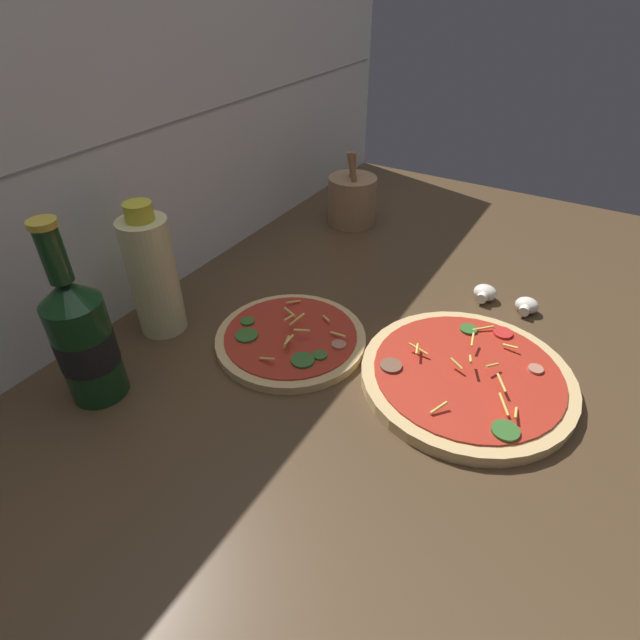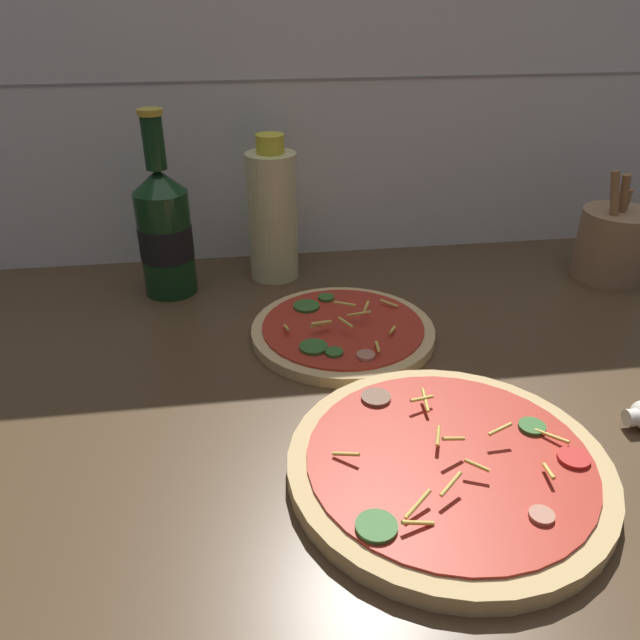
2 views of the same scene
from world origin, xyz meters
TOP-DOWN VIEW (x-y plane):
  - counter_slab at (0.00, 0.00)cm, footprint 160.00×90.00cm
  - tile_backsplash at (0.00, 45.50)cm, footprint 160.00×1.13cm
  - pizza_near at (3.95, -9.68)cm, footprint 29.91×29.91cm
  - pizza_far at (-1.39, 16.75)cm, footprint 23.51×23.51cm
  - beer_bottle at (-24.03, 33.51)cm, footprint 7.58×7.58cm
  - oil_bottle at (-8.53, 36.88)cm, footprint 7.36×7.36cm
  - utensil_crock at (42.26, 29.27)cm, footprint 10.62×10.62cm

SIDE VIEW (x-z plane):
  - counter_slab at x=0.00cm, z-range 0.00..2.50cm
  - pizza_far at x=-1.39cm, z-range 0.75..5.91cm
  - pizza_near at x=3.95cm, z-range 1.18..5.91cm
  - utensil_crock at x=42.26cm, z-range -0.47..16.32cm
  - beer_bottle at x=-24.03cm, z-range -1.02..24.92cm
  - oil_bottle at x=-8.53cm, z-range 1.64..23.15cm
  - tile_backsplash at x=0.00cm, z-range 0.00..60.00cm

